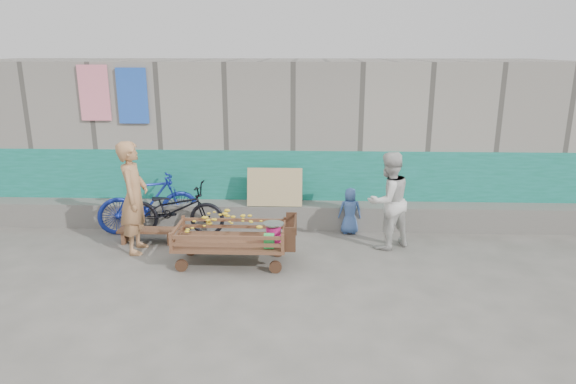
{
  "coord_description": "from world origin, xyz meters",
  "views": [
    {
      "loc": [
        0.89,
        -6.75,
        3.25
      ],
      "look_at": [
        0.58,
        1.2,
        1.0
      ],
      "focal_mm": 32.0,
      "sensor_mm": 36.0,
      "label": 1
    }
  ],
  "objects_px": {
    "banana_cart": "(228,231)",
    "vendor_man": "(134,197)",
    "child": "(350,211)",
    "bicycle_blue": "(149,203)",
    "woman": "(388,201)",
    "bicycle_dark": "(174,209)",
    "bench": "(148,233)"
  },
  "relations": [
    {
      "from": "woman",
      "to": "bicycle_dark",
      "type": "relative_size",
      "value": 0.9
    },
    {
      "from": "vendor_man",
      "to": "bicycle_blue",
      "type": "distance_m",
      "value": 1.03
    },
    {
      "from": "bench",
      "to": "vendor_man",
      "type": "height_order",
      "value": "vendor_man"
    },
    {
      "from": "child",
      "to": "bicycle_blue",
      "type": "xyz_separation_m",
      "value": [
        -3.64,
        -0.02,
        0.12
      ]
    },
    {
      "from": "vendor_man",
      "to": "bicycle_blue",
      "type": "relative_size",
      "value": 1.02
    },
    {
      "from": "bench",
      "to": "woman",
      "type": "relative_size",
      "value": 0.61
    },
    {
      "from": "banana_cart",
      "to": "vendor_man",
      "type": "xyz_separation_m",
      "value": [
        -1.59,
        0.47,
        0.38
      ]
    },
    {
      "from": "banana_cart",
      "to": "bicycle_blue",
      "type": "distance_m",
      "value": 2.2
    },
    {
      "from": "banana_cart",
      "to": "child",
      "type": "distance_m",
      "value": 2.45
    },
    {
      "from": "vendor_man",
      "to": "child",
      "type": "relative_size",
      "value": 2.18
    },
    {
      "from": "banana_cart",
      "to": "woman",
      "type": "relative_size",
      "value": 1.14
    },
    {
      "from": "bench",
      "to": "bicycle_blue",
      "type": "relative_size",
      "value": 0.55
    },
    {
      "from": "child",
      "to": "bicycle_blue",
      "type": "relative_size",
      "value": 0.47
    },
    {
      "from": "banana_cart",
      "to": "woman",
      "type": "xyz_separation_m",
      "value": [
        2.54,
        0.8,
        0.28
      ]
    },
    {
      "from": "vendor_man",
      "to": "bicycle_dark",
      "type": "xyz_separation_m",
      "value": [
        0.42,
        0.78,
        -0.44
      ]
    },
    {
      "from": "banana_cart",
      "to": "bicycle_blue",
      "type": "relative_size",
      "value": 1.03
    },
    {
      "from": "bench",
      "to": "bicycle_blue",
      "type": "height_order",
      "value": "bicycle_blue"
    },
    {
      "from": "bicycle_blue",
      "to": "child",
      "type": "bearing_deg",
      "value": -113.45
    },
    {
      "from": "vendor_man",
      "to": "bicycle_dark",
      "type": "distance_m",
      "value": 0.99
    },
    {
      "from": "woman",
      "to": "child",
      "type": "bearing_deg",
      "value": -80.67
    },
    {
      "from": "banana_cart",
      "to": "vendor_man",
      "type": "bearing_deg",
      "value": 163.41
    },
    {
      "from": "vendor_man",
      "to": "child",
      "type": "distance_m",
      "value": 3.73
    },
    {
      "from": "banana_cart",
      "to": "vendor_man",
      "type": "height_order",
      "value": "vendor_man"
    },
    {
      "from": "banana_cart",
      "to": "bench",
      "type": "distance_m",
      "value": 1.78
    },
    {
      "from": "bench",
      "to": "vendor_man",
      "type": "relative_size",
      "value": 0.54
    },
    {
      "from": "bench",
      "to": "bicycle_dark",
      "type": "distance_m",
      "value": 0.63
    },
    {
      "from": "bicycle_dark",
      "to": "bicycle_blue",
      "type": "relative_size",
      "value": 1.01
    },
    {
      "from": "vendor_man",
      "to": "woman",
      "type": "relative_size",
      "value": 1.13
    },
    {
      "from": "banana_cart",
      "to": "vendor_man",
      "type": "distance_m",
      "value": 1.7
    },
    {
      "from": "child",
      "to": "vendor_man",
      "type": "bearing_deg",
      "value": 13.96
    },
    {
      "from": "child",
      "to": "bicycle_dark",
      "type": "xyz_separation_m",
      "value": [
        -3.14,
        -0.19,
        0.06
      ]
    },
    {
      "from": "child",
      "to": "bicycle_dark",
      "type": "relative_size",
      "value": 0.46
    }
  ]
}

